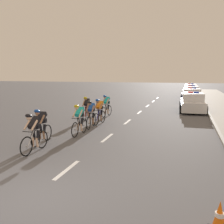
% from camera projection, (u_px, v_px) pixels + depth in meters
% --- Properties ---
extents(ground_plane, '(160.00, 160.00, 0.00)m').
position_uv_depth(ground_plane, '(29.00, 200.00, 5.73)').
color(ground_plane, '#56565B').
extents(kerb_edge, '(0.16, 60.00, 0.13)m').
position_uv_depth(kerb_edge, '(209.00, 114.00, 17.45)').
color(kerb_edge, '#9E9E99').
rests_on(kerb_edge, ground).
extents(lane_markings_centre, '(0.14, 29.60, 0.01)m').
position_uv_depth(lane_markings_centre, '(134.00, 116.00, 16.98)').
color(lane_markings_centre, white).
rests_on(lane_markings_centre, ground).
extents(cyclist_lead, '(0.42, 1.72, 1.56)m').
position_uv_depth(cyclist_lead, '(34.00, 132.00, 9.15)').
color(cyclist_lead, black).
rests_on(cyclist_lead, ground).
extents(cyclist_second, '(0.43, 1.72, 1.56)m').
position_uv_depth(cyclist_second, '(41.00, 126.00, 10.24)').
color(cyclist_second, black).
rests_on(cyclist_second, ground).
extents(cyclist_third, '(0.42, 1.72, 1.56)m').
position_uv_depth(cyclist_third, '(79.00, 119.00, 11.73)').
color(cyclist_third, black).
rests_on(cyclist_third, ground).
extents(cyclist_fourth, '(0.45, 1.72, 1.56)m').
position_uv_depth(cyclist_fourth, '(91.00, 114.00, 13.34)').
color(cyclist_fourth, black).
rests_on(cyclist_fourth, ground).
extents(cyclist_fifth, '(0.44, 1.72, 1.56)m').
position_uv_depth(cyclist_fifth, '(99.00, 111.00, 14.33)').
color(cyclist_fifth, black).
rests_on(cyclist_fifth, ground).
extents(cyclist_sixth, '(0.45, 1.72, 1.56)m').
position_uv_depth(cyclist_sixth, '(87.00, 108.00, 15.74)').
color(cyclist_sixth, black).
rests_on(cyclist_sixth, ground).
extents(cyclist_seventh, '(0.45, 1.72, 1.56)m').
position_uv_depth(cyclist_seventh, '(106.00, 105.00, 16.89)').
color(cyclist_seventh, black).
rests_on(cyclist_seventh, ground).
extents(police_car_nearest, '(2.11, 4.46, 1.59)m').
position_uv_depth(police_car_nearest, '(193.00, 103.00, 19.23)').
color(police_car_nearest, silver).
rests_on(police_car_nearest, ground).
extents(police_car_second, '(2.25, 4.52, 1.59)m').
position_uv_depth(police_car_second, '(192.00, 96.00, 25.01)').
color(police_car_second, white).
rests_on(police_car_second, ground).
extents(police_car_third, '(2.31, 4.55, 1.59)m').
position_uv_depth(police_car_third, '(191.00, 92.00, 30.04)').
color(police_car_third, silver).
rests_on(police_car_third, ground).
extents(police_car_furthest, '(2.02, 4.41, 1.59)m').
position_uv_depth(police_car_furthest, '(190.00, 90.00, 35.68)').
color(police_car_furthest, silver).
rests_on(police_car_furthest, ground).
extents(traffic_cone_near, '(0.36, 0.36, 0.64)m').
position_uv_depth(traffic_cone_near, '(219.00, 218.00, 4.50)').
color(traffic_cone_near, black).
rests_on(traffic_cone_near, ground).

